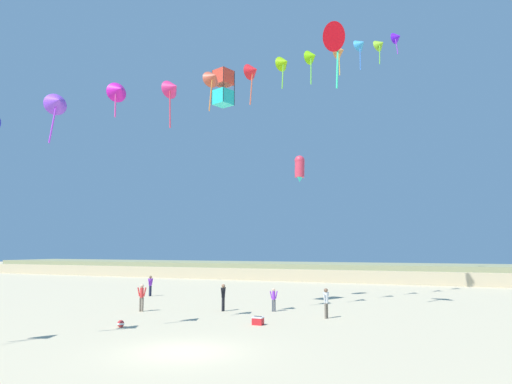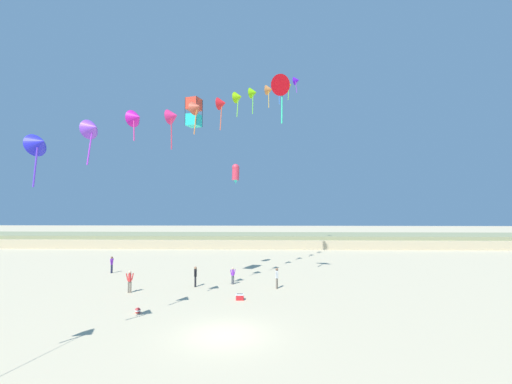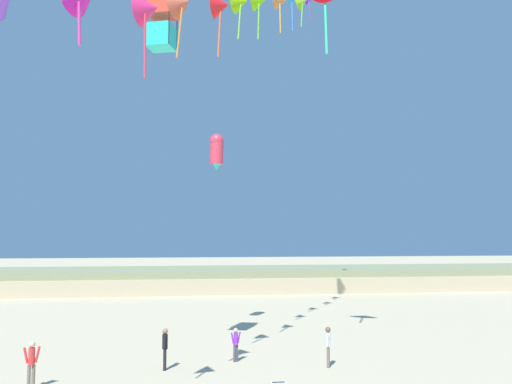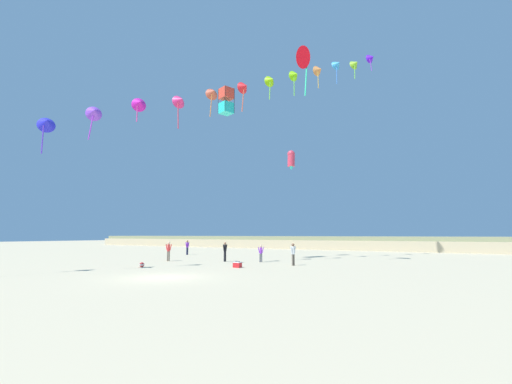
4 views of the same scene
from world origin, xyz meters
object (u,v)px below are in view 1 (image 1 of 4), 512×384
at_px(person_near_right, 326,301).
at_px(beach_ball, 121,324).
at_px(large_kite_mid_trail, 300,168).
at_px(person_far_right, 142,296).
at_px(beach_cooler, 258,321).
at_px(person_near_left, 274,298).
at_px(large_kite_high_solo, 337,37).
at_px(person_mid_center, 150,284).
at_px(large_kite_low_lead, 223,88).
at_px(person_far_left, 223,295).

distance_m(person_near_right, beach_ball, 11.55).
bearing_deg(large_kite_mid_trail, person_far_right, -124.64).
bearing_deg(beach_cooler, person_far_right, 168.09).
relative_size(person_near_left, large_kite_mid_trail, 0.67).
bearing_deg(large_kite_high_solo, person_mid_center, 165.58).
bearing_deg(person_mid_center, large_kite_mid_trail, 11.44).
distance_m(large_kite_mid_trail, beach_cooler, 16.55).
relative_size(person_mid_center, large_kite_low_lead, 0.69).
bearing_deg(person_far_right, person_mid_center, 122.52).
xyz_separation_m(person_near_left, large_kite_low_lead, (-3.47, -0.68, 14.42)).
bearing_deg(beach_ball, beach_cooler, 28.62).
bearing_deg(person_near_right, beach_cooler, -127.69).
distance_m(person_near_left, person_near_right, 4.17).
height_order(person_mid_center, beach_cooler, person_mid_center).
xyz_separation_m(person_mid_center, beach_cooler, (14.23, -10.12, -0.78)).
height_order(large_kite_mid_trail, beach_ball, large_kite_mid_trail).
bearing_deg(person_far_right, beach_ball, -63.14).
bearing_deg(beach_cooler, large_kite_high_solo, 58.88).
bearing_deg(person_mid_center, large_kite_high_solo, -14.42).
xyz_separation_m(large_kite_low_lead, beach_ball, (-1.76, -7.95, -15.11)).
xyz_separation_m(person_near_right, large_kite_high_solo, (0.56, 1.95, 17.07)).
xyz_separation_m(person_near_left, person_far_right, (-7.93, -3.30, 0.15)).
height_order(large_kite_high_solo, beach_cooler, large_kite_high_solo).
xyz_separation_m(person_mid_center, person_far_left, (10.06, -6.03, 0.01)).
height_order(person_mid_center, person_far_right, person_far_right).
xyz_separation_m(person_far_left, person_far_right, (-4.82, -2.20, 0.01)).
distance_m(person_near_left, large_kite_high_solo, 17.76).
bearing_deg(person_near_right, person_far_right, -171.57).
relative_size(person_mid_center, person_far_left, 0.99).
relative_size(person_mid_center, large_kite_high_solo, 0.37).
height_order(person_mid_center, large_kite_low_lead, large_kite_low_lead).
bearing_deg(person_near_right, beach_ball, -142.14).
bearing_deg(person_far_right, large_kite_low_lead, 30.50).
distance_m(person_near_right, person_far_right, 11.92).
xyz_separation_m(beach_cooler, beach_ball, (-6.28, -3.43, -0.03)).
height_order(person_near_right, person_mid_center, person_near_right).
bearing_deg(person_mid_center, large_kite_low_lead, -30.00).
xyz_separation_m(person_near_left, beach_cooler, (1.05, -5.20, -0.65)).
height_order(person_mid_center, beach_ball, person_mid_center).
distance_m(large_kite_low_lead, large_kite_mid_trail, 9.83).
distance_m(large_kite_high_solo, beach_cooler, 19.01).
bearing_deg(person_near_left, beach_cooler, -78.60).
xyz_separation_m(person_far_right, beach_ball, (2.70, -5.32, -0.83)).
xyz_separation_m(person_far_left, large_kite_low_lead, (-0.36, 0.42, 14.28)).
bearing_deg(large_kite_mid_trail, beach_ball, -106.47).
bearing_deg(person_far_left, beach_ball, -105.74).
bearing_deg(beach_ball, large_kite_low_lead, 77.50).
relative_size(person_near_right, person_mid_center, 1.00).
bearing_deg(large_kite_low_lead, person_far_right, -149.50).
distance_m(person_near_right, person_mid_center, 18.23).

